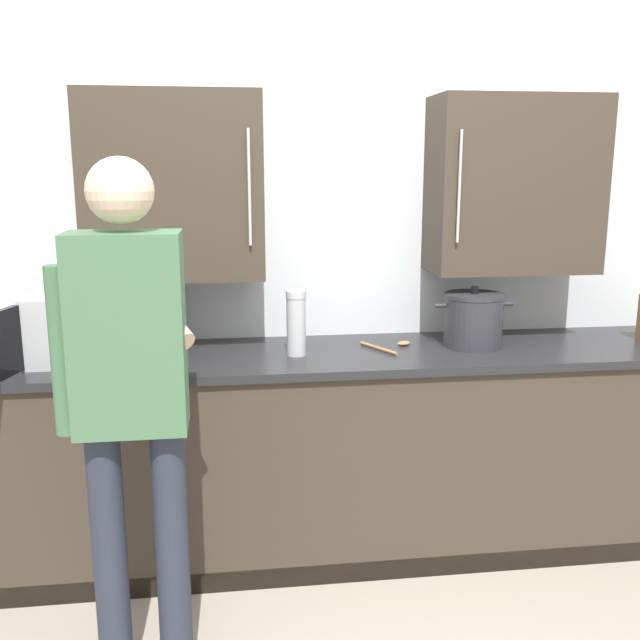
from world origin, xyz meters
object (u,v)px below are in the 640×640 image
Objects in this scene: thermos_flask at (296,323)px; person_figure at (130,383)px; microwave_oven at (97,325)px; stock_pot at (473,320)px; wooden_spoon at (391,346)px.

thermos_flask is 0.90m from person_figure.
microwave_oven is 0.47× the size of person_figure.
wooden_spoon is at bearing 177.12° from stock_pot.
thermos_flask is at bearing -176.43° from stock_pot.
thermos_flask is at bearing -4.64° from microwave_oven.
wooden_spoon is (0.42, 0.07, -0.13)m from thermos_flask.
microwave_oven reaches higher than thermos_flask.
person_figure is (-0.59, -0.68, -0.03)m from thermos_flask.
wooden_spoon is (-0.36, 0.02, -0.11)m from stock_pot.
stock_pot is at bearing -0.63° from microwave_oven.
microwave_oven is 2.29× the size of stock_pot.
microwave_oven is 0.82m from thermos_flask.
microwave_oven is 1.60m from stock_pot.
microwave_oven is at bearing -179.97° from wooden_spoon.
microwave_oven is at bearing 179.37° from stock_pot.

